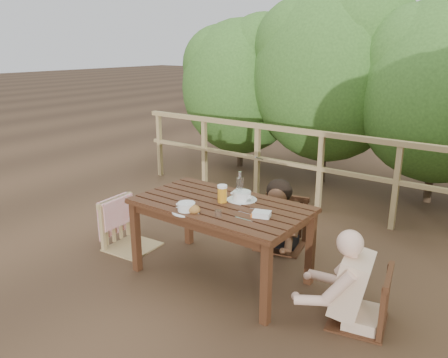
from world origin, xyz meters
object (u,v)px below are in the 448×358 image
Objects in this scene: table at (221,241)px; soup_near at (187,207)px; bottle at (240,186)px; chair_far at (282,204)px; chair_right at (362,271)px; bread_roll at (193,209)px; woman at (283,193)px; tumbler at (218,214)px; diner_right at (368,251)px; beer_glass at (222,194)px; soup_far at (242,196)px; chair_left at (130,204)px; butter_tub at (262,215)px.

soup_near is at bearing -110.46° from table.
chair_far is at bearing 87.02° from bottle.
chair_right is 6.73× the size of bread_roll.
woman is 17.25× the size of tumbler.
beer_glass is at bearing 79.96° from diner_right.
bottle reaches higher than chair_far.
chair_left is at bearing -167.87° from soup_far.
diner_right is (2.34, 0.13, 0.13)m from chair_left.
soup_near is 0.07m from bread_roll.
chair_far is 3.52× the size of soup_far.
woman reaches higher than chair_left.
woman reaches higher than chair_right.
diner_right is 4.47× the size of bottle.
soup_near is (-0.23, -1.19, 0.15)m from woman.
chair_far is at bearing 82.20° from table.
soup_far is at bearing 75.22° from woman.
beer_glass reaches higher than tumbler.
table is 0.92m from woman.
butter_tub is at bearing 96.44° from woman.
soup_near is (-0.23, -1.17, 0.26)m from chair_far.
diner_right is at bearing -47.96° from chair_far.
diner_right reaches higher than chair_far.
diner_right reaches higher than beer_glass.
tumbler is at bearing 94.94° from diner_right.
chair_right is 1.39m from woman.
tumbler is at bearing -100.17° from chair_far.
woman is at bearing 82.37° from table.
table is at bearing -117.61° from soup_far.
chair_left is 0.82× the size of woman.
table is 0.51m from bottle.
chair_left reaches higher than butter_tub.
woman is 1.21m from bread_roll.
woman is at bearing 81.95° from bread_roll.
diner_right is (1.15, -0.80, 0.13)m from chair_far.
chair_far is at bearing 81.81° from bread_roll.
bottle is (-1.18, 0.11, 0.22)m from diner_right.
diner_right reaches higher than bread_roll.
chair_far reaches higher than chair_right.
chair_left is 1.23m from soup_far.
beer_glass is at bearing -111.34° from chair_far.
chair_left is at bearing 81.84° from diner_right.
chair_left is 6.82× the size of butter_tub.
diner_right is 17.98× the size of tumbler.
bread_roll is 0.47× the size of bottle.
chair_right is at bearing 15.25° from soup_near.
tumbler is at bearing -84.63° from chair_right.
chair_far reaches higher than table.
chair_left reaches higher than bread_roll.
table is at bearing -110.72° from chair_far.
tumbler is (0.29, 0.05, -0.01)m from soup_near.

